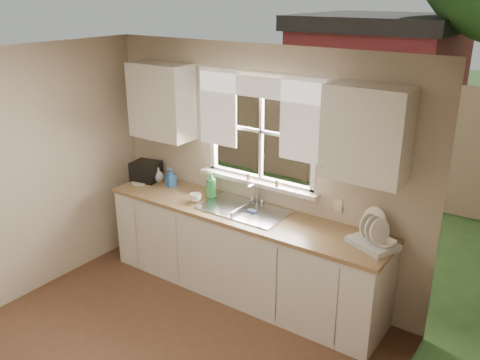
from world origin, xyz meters
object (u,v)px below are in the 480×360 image
Objects in this scene: dish_rack at (373,238)px; soap_bottle_a at (211,185)px; cup at (195,198)px; black_appliance at (146,171)px.

dish_rack is 1.79m from soap_bottle_a.
cup is at bearing -175.77° from dish_rack.
dish_rack reaches higher than black_appliance.
cup is (-1.85, -0.14, -0.03)m from dish_rack.
soap_bottle_a is 0.22m from cup.
black_appliance is (-0.88, 0.18, 0.06)m from cup.
dish_rack reaches higher than cup.
cup is at bearing -22.65° from black_appliance.
soap_bottle_a is (-1.79, 0.05, 0.08)m from dish_rack.
black_appliance is at bearing -175.91° from cup.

